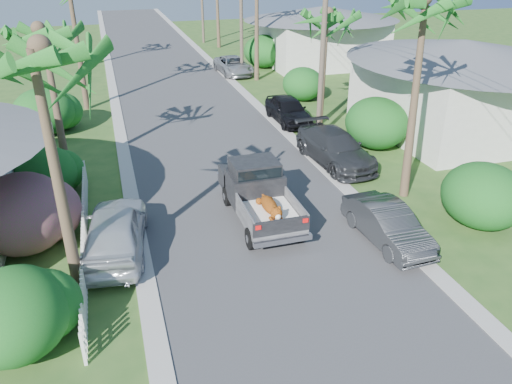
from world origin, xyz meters
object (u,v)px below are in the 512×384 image
object	(u,v)px
utility_pole_c	(241,13)
palm_r_b	(327,14)
house_right_far	(320,38)
parked_car_rm	(335,148)
parked_car_rf	(288,110)
parked_car_rd	(233,66)
palm_l_a	(32,50)
pickup_truck	(257,190)
house_right_near	(457,91)
parked_car_ln	(115,231)
parked_car_rn	(387,225)
palm_l_b	(42,30)
utility_pole_b	(323,48)

from	to	relation	value
utility_pole_c	palm_r_b	bearing A→B (deg)	-85.60
palm_r_b	house_right_far	size ratio (longest dim) A/B	0.80
parked_car_rm	parked_car_rf	xyz separation A→B (m)	(0.00, 6.24, -0.02)
parked_car_rd	palm_l_a	bearing A→B (deg)	-116.42
parked_car_rd	pickup_truck	bearing A→B (deg)	-104.86
pickup_truck	house_right_near	world-z (taller)	house_right_near
parked_car_ln	utility_pole_c	xyz separation A→B (m)	(10.60, 23.11, 3.79)
pickup_truck	house_right_near	distance (m)	14.23
parked_car_rf	palm_r_b	distance (m)	5.54
parked_car_rm	parked_car_ln	bearing A→B (deg)	-158.99
parked_car_ln	parked_car_rm	bearing A→B (deg)	-146.78
house_right_far	utility_pole_c	xyz separation A→B (m)	(-7.40, -2.00, 2.48)
parked_car_rn	house_right_far	bearing A→B (deg)	68.21
parked_car_rn	palm_r_b	distance (m)	13.50
utility_pole_c	house_right_near	bearing A→B (deg)	-65.18
palm_l_b	house_right_far	bearing A→B (deg)	42.27
parked_car_rm	parked_car_rd	bearing A→B (deg)	85.44
parked_car_rm	palm_r_b	world-z (taller)	palm_r_b
house_right_far	palm_l_b	bearing A→B (deg)	-137.73
parked_car_rm	parked_car_rf	bearing A→B (deg)	85.44
parked_car_rn	palm_l_a	world-z (taller)	palm_l_a
palm_l_b	house_right_near	bearing A→B (deg)	0.00
parked_car_rd	house_right_far	bearing A→B (deg)	9.42
utility_pole_b	parked_car_rf	bearing A→B (deg)	101.66
parked_car_ln	utility_pole_c	bearing A→B (deg)	-106.99
pickup_truck	parked_car_rf	bearing A→B (deg)	63.81
pickup_truck	parked_car_ln	xyz separation A→B (m)	(-5.14, -1.14, -0.20)
parked_car_rd	palm_r_b	xyz separation A→B (m)	(1.60, -13.30, 5.29)
parked_car_rm	utility_pole_c	bearing A→B (deg)	83.56
house_right_far	parked_car_rd	bearing A→B (deg)	-168.03
pickup_truck	utility_pole_c	size ratio (longest dim) A/B	0.57
pickup_truck	parked_car_rm	bearing A→B (deg)	36.89
pickup_truck	parked_car_rd	size ratio (longest dim) A/B	1.07
parked_car_rn	palm_r_b	size ratio (longest dim) A/B	0.55
parked_car_rm	utility_pole_c	distance (m)	18.74
palm_r_b	parked_car_rn	bearing A→B (deg)	-103.10
house_right_far	parked_car_rm	bearing A→B (deg)	-111.48
palm_l_a	parked_car_ln	bearing A→B (deg)	57.55
parked_car_rf	utility_pole_b	bearing A→B (deg)	-78.91
parked_car_rf	parked_car_rd	bearing A→B (deg)	89.43
house_right_near	utility_pole_b	world-z (taller)	utility_pole_b
parked_car_rf	parked_car_rm	bearing A→B (deg)	-90.57
parked_car_rm	palm_l_a	xyz separation A→B (m)	(-11.20, -6.67, 6.19)
parked_car_rf	utility_pole_b	xyz separation A→B (m)	(0.60, -2.91, 3.87)
parked_car_rf	house_right_far	size ratio (longest dim) A/B	0.47
parked_car_rf	parked_car_rd	world-z (taller)	parked_car_rf
parked_car_rm	palm_l_a	distance (m)	14.43
palm_r_b	parked_car_rf	bearing A→B (deg)	150.44
house_right_far	parked_car_rf	bearing A→B (deg)	-119.58
pickup_truck	parked_car_rm	size ratio (longest dim) A/B	1.00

